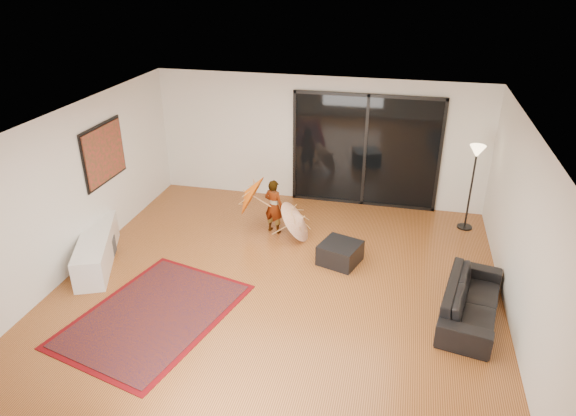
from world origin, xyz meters
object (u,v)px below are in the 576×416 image
(media_console, at_px, (97,249))
(ottoman, at_px, (340,253))
(sofa, at_px, (471,301))
(child, at_px, (274,206))

(media_console, distance_m, ottoman, 4.23)
(ottoman, bearing_deg, media_console, -166.87)
(sofa, distance_m, ottoman, 2.35)
(media_console, xyz_separation_m, sofa, (6.20, -0.12, 0.01))
(ottoman, distance_m, child, 1.68)
(sofa, relative_size, ottoman, 2.95)
(media_console, height_order, sofa, sofa)
(media_console, distance_m, sofa, 6.20)
(child, bearing_deg, media_console, 51.29)
(media_console, height_order, child, child)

